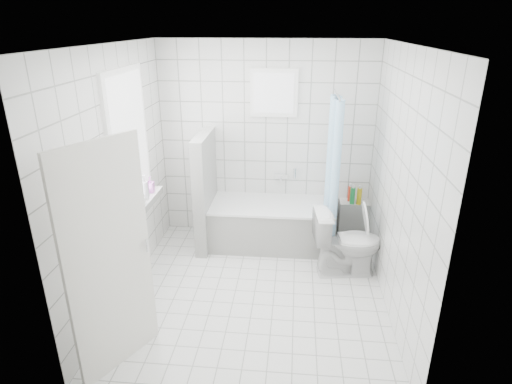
# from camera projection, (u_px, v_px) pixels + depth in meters

# --- Properties ---
(ground) EXTENTS (3.00, 3.00, 0.00)m
(ground) POSITION_uv_depth(u_px,v_px,m) (255.00, 291.00, 4.74)
(ground) COLOR white
(ground) RESTS_ON ground
(ceiling) EXTENTS (3.00, 3.00, 0.00)m
(ceiling) POSITION_uv_depth(u_px,v_px,m) (254.00, 44.00, 3.78)
(ceiling) COLOR white
(ceiling) RESTS_ON ground
(wall_back) EXTENTS (2.80, 0.02, 2.60)m
(wall_back) POSITION_uv_depth(u_px,v_px,m) (266.00, 142.00, 5.65)
(wall_back) COLOR white
(wall_back) RESTS_ON ground
(wall_front) EXTENTS (2.80, 0.02, 2.60)m
(wall_front) POSITION_uv_depth(u_px,v_px,m) (233.00, 259.00, 2.87)
(wall_front) COLOR white
(wall_front) RESTS_ON ground
(wall_left) EXTENTS (0.02, 3.00, 2.60)m
(wall_left) POSITION_uv_depth(u_px,v_px,m) (119.00, 177.00, 4.38)
(wall_left) COLOR white
(wall_left) RESTS_ON ground
(wall_right) EXTENTS (0.02, 3.00, 2.60)m
(wall_right) POSITION_uv_depth(u_px,v_px,m) (398.00, 187.00, 4.13)
(wall_right) COLOR white
(wall_right) RESTS_ON ground
(window_left) EXTENTS (0.01, 0.90, 1.40)m
(window_left) POSITION_uv_depth(u_px,v_px,m) (131.00, 141.00, 4.54)
(window_left) COLOR white
(window_left) RESTS_ON wall_left
(window_back) EXTENTS (0.50, 0.01, 0.50)m
(window_back) POSITION_uv_depth(u_px,v_px,m) (274.00, 93.00, 5.35)
(window_back) COLOR white
(window_back) RESTS_ON wall_back
(window_sill) EXTENTS (0.18, 1.02, 0.08)m
(window_sill) POSITION_uv_depth(u_px,v_px,m) (142.00, 205.00, 4.81)
(window_sill) COLOR white
(window_sill) RESTS_ON wall_left
(door) EXTENTS (0.42, 0.72, 2.00)m
(door) POSITION_uv_depth(u_px,v_px,m) (109.00, 261.00, 3.42)
(door) COLOR silver
(door) RESTS_ON ground
(bathtub) EXTENTS (1.59, 0.77, 0.58)m
(bathtub) POSITION_uv_depth(u_px,v_px,m) (272.00, 224.00, 5.66)
(bathtub) COLOR white
(bathtub) RESTS_ON ground
(partition_wall) EXTENTS (0.15, 0.85, 1.50)m
(partition_wall) POSITION_uv_depth(u_px,v_px,m) (205.00, 191.00, 5.52)
(partition_wall) COLOR white
(partition_wall) RESTS_ON ground
(tiled_ledge) EXTENTS (0.40, 0.24, 0.55)m
(tiled_ledge) POSITION_uv_depth(u_px,v_px,m) (353.00, 220.00, 5.81)
(tiled_ledge) COLOR white
(tiled_ledge) RESTS_ON ground
(toilet) EXTENTS (0.83, 0.53, 0.80)m
(toilet) POSITION_uv_depth(u_px,v_px,m) (347.00, 243.00, 4.96)
(toilet) COLOR white
(toilet) RESTS_ON ground
(curtain_rod) EXTENTS (0.02, 0.80, 0.02)m
(curtain_rod) POSITION_uv_depth(u_px,v_px,m) (337.00, 95.00, 4.94)
(curtain_rod) COLOR silver
(curtain_rod) RESTS_ON wall_back
(shower_curtain) EXTENTS (0.14, 0.48, 1.78)m
(shower_curtain) POSITION_uv_depth(u_px,v_px,m) (333.00, 172.00, 5.15)
(shower_curtain) COLOR #56BBFC
(shower_curtain) RESTS_ON curtain_rod
(tub_faucet) EXTENTS (0.18, 0.06, 0.06)m
(tub_faucet) POSITION_uv_depth(u_px,v_px,m) (281.00, 176.00, 5.76)
(tub_faucet) COLOR silver
(tub_faucet) RESTS_ON wall_back
(sill_bottles) EXTENTS (0.17, 0.78, 0.29)m
(sill_bottles) POSITION_uv_depth(u_px,v_px,m) (139.00, 195.00, 4.68)
(sill_bottles) COLOR silver
(sill_bottles) RESTS_ON window_sill
(ledge_bottles) EXTENTS (0.17, 0.16, 0.22)m
(ledge_bottles) POSITION_uv_depth(u_px,v_px,m) (354.00, 195.00, 5.62)
(ledge_bottles) COLOR red
(ledge_bottles) RESTS_ON tiled_ledge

